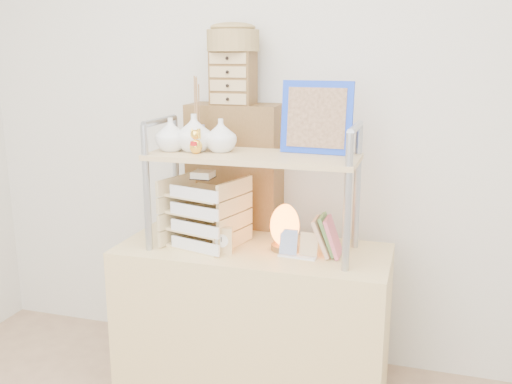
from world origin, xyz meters
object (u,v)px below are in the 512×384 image
at_px(desk, 253,326).
at_px(cabinet, 236,236).
at_px(letter_tray, 204,216).
at_px(salt_lamp, 285,227).

distance_m(desk, cabinet, 0.52).
bearing_deg(cabinet, letter_tray, -93.99).
distance_m(cabinet, salt_lamp, 0.52).
relative_size(cabinet, salt_lamp, 6.51).
xyz_separation_m(desk, letter_tray, (-0.22, -0.02, 0.51)).
distance_m(letter_tray, salt_lamp, 0.36).
xyz_separation_m(desk, salt_lamp, (0.14, 0.02, 0.48)).
distance_m(cabinet, letter_tray, 0.44).
relative_size(desk, salt_lamp, 5.79).
relative_size(desk, letter_tray, 3.53).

